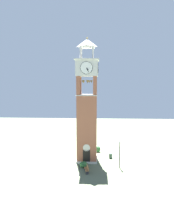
# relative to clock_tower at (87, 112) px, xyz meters

# --- Properties ---
(ground) EXTENTS (80.00, 80.00, 0.00)m
(ground) POSITION_rel_clock_tower_xyz_m (-0.00, 0.00, -7.86)
(ground) COLOR #5B664C
(clock_tower) EXTENTS (3.64, 3.64, 19.10)m
(clock_tower) POSITION_rel_clock_tower_xyz_m (0.00, 0.00, 0.00)
(clock_tower) COLOR #93543D
(clock_tower) RESTS_ON ground
(park_bench) EXTENTS (0.77, 1.66, 0.95)m
(park_bench) POSITION_rel_clock_tower_xyz_m (0.21, -4.54, -7.38)
(park_bench) COLOR brown
(park_bench) RESTS_ON ground
(lamp_post) EXTENTS (0.36, 0.36, 4.10)m
(lamp_post) POSITION_rel_clock_tower_xyz_m (4.91, -2.68, -5.04)
(lamp_post) COLOR black
(lamp_post) RESTS_ON ground
(trash_bin) EXTENTS (0.52, 0.52, 0.80)m
(trash_bin) POSITION_rel_clock_tower_xyz_m (3.87, 1.10, -7.46)
(trash_bin) COLOR #38513D
(trash_bin) RESTS_ON ground
(shrub_near_entry) EXTENTS (0.83, 0.83, 1.07)m
(shrub_near_entry) POSITION_rel_clock_tower_xyz_m (1.80, 4.11, -7.33)
(shrub_near_entry) COLOR #28562D
(shrub_near_entry) RESTS_ON ground
(shrub_left_of_tower) EXTENTS (1.23, 1.23, 0.87)m
(shrub_left_of_tower) POSITION_rel_clock_tower_xyz_m (-0.36, -2.86, -7.43)
(shrub_left_of_tower) COLOR #28562D
(shrub_left_of_tower) RESTS_ON ground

